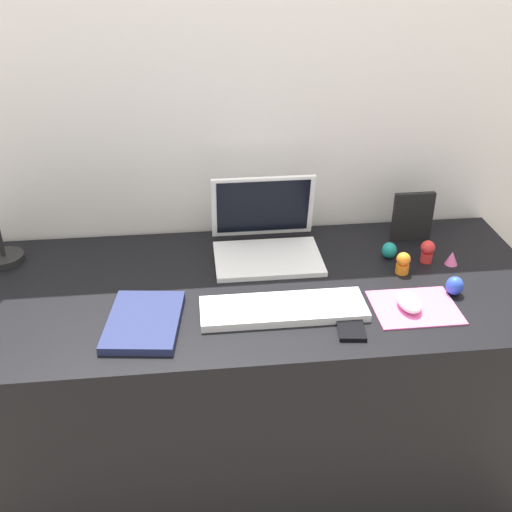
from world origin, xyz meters
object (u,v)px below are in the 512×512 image
notebook_pad (144,321)px  toy_figurine_teal (389,250)px  laptop (266,235)px  toy_figurine_red (427,251)px  mouse (409,302)px  keyboard (283,309)px  toy_figurine_pink (452,258)px  toy_figurine_orange (403,263)px  cell_phone (350,324)px  picture_frame (413,216)px  toy_figurine_blue (455,286)px

notebook_pad → toy_figurine_teal: toy_figurine_teal is taller
laptop → toy_figurine_red: bearing=-13.9°
mouse → notebook_pad: bearing=179.7°
keyboard → toy_figurine_red: (0.44, 0.20, 0.03)m
keyboard → toy_figurine_pink: toy_figurine_pink is taller
keyboard → toy_figurine_orange: toy_figurine_orange is taller
laptop → cell_phone: size_ratio=2.34×
cell_phone → notebook_pad: bearing=179.9°
cell_phone → toy_figurine_teal: toy_figurine_teal is taller
notebook_pad → toy_figurine_teal: bearing=27.7°
laptop → toy_figurine_red: 0.46m
laptop → picture_frame: (0.44, 0.03, 0.02)m
toy_figurine_orange → toy_figurine_pink: bearing=11.2°
keyboard → toy_figurine_teal: (0.34, 0.24, 0.01)m
cell_phone → laptop: bearing=118.7°
keyboard → picture_frame: 0.56m
toy_figurine_blue → toy_figurine_red: size_ratio=0.76×
toy_figurine_red → toy_figurine_teal: 0.10m
toy_figurine_blue → toy_figurine_orange: bearing=130.0°
laptop → toy_figurine_orange: bearing=-24.3°
notebook_pad → toy_figurine_orange: toy_figurine_orange is taller
mouse → cell_phone: 0.17m
toy_figurine_pink → toy_figurine_teal: toy_figurine_teal is taller
laptop → toy_figurine_pink: (0.51, -0.13, -0.03)m
keyboard → cell_phone: keyboard is taller
mouse → cell_phone: (-0.16, -0.06, -0.02)m
toy_figurine_pink → toy_figurine_teal: bearing=160.9°
toy_figurine_pink → toy_figurine_red: bearing=161.9°
mouse → toy_figurine_teal: bearing=83.9°
mouse → toy_figurine_blue: 0.15m
laptop → toy_figurine_blue: 0.54m
notebook_pad → toy_figurine_blue: size_ratio=4.80×
cell_phone → toy_figurine_pink: 0.44m
toy_figurine_blue → toy_figurine_orange: (-0.10, 0.12, 0.01)m
picture_frame → toy_figurine_teal: bearing=-133.1°
keyboard → cell_phone: (0.15, -0.07, -0.01)m
toy_figurine_blue → toy_figurine_red: bearing=94.3°
laptop → notebook_pad: size_ratio=1.25×
keyboard → toy_figurine_blue: bearing=4.3°
laptop → notebook_pad: (-0.33, -0.33, -0.04)m
cell_phone → notebook_pad: (-0.49, 0.06, 0.01)m
cell_phone → toy_figurine_pink: bearing=42.7°
toy_figurine_blue → toy_figurine_pink: size_ratio=1.27×
toy_figurine_pink → toy_figurine_orange: size_ratio=0.64×
toy_figurine_red → mouse: bearing=-119.4°
picture_frame → toy_figurine_orange: bearing=-114.3°
toy_figurine_blue → toy_figurine_pink: (0.05, 0.15, -0.01)m
mouse → toy_figurine_orange: toy_figurine_orange is taller
notebook_pad → toy_figurine_teal: 0.73m
cell_phone → toy_figurine_orange: size_ratio=2.07×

